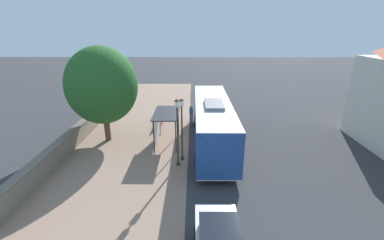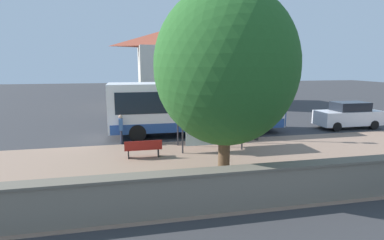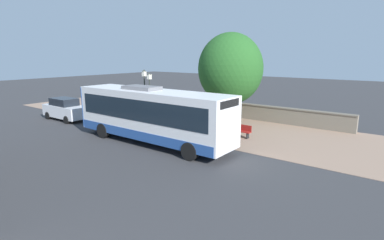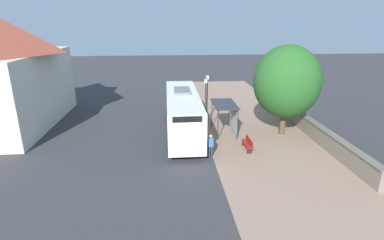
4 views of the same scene
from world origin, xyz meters
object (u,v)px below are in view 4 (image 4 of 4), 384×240
object	(u,v)px
shade_tree	(287,82)
parked_car_behind_bus	(182,93)
bus_shelter	(226,108)
street_lamp_near	(206,97)
street_lamp_far	(207,94)
bench	(248,144)
bus	(183,112)
pedestrian	(211,144)

from	to	relation	value
shade_tree	parked_car_behind_bus	xyz separation A→B (m)	(7.68, -11.72, -3.46)
parked_car_behind_bus	bus_shelter	bearing A→B (deg)	105.70
street_lamp_near	street_lamp_far	xyz separation A→B (m)	(-0.24, -0.76, 0.10)
bench	parked_car_behind_bus	distance (m)	15.14
street_lamp_far	parked_car_behind_bus	xyz separation A→B (m)	(1.93, -7.80, -1.72)
street_lamp_far	street_lamp_near	bearing A→B (deg)	72.60
bus	shade_tree	bearing A→B (deg)	173.90
bench	street_lamp_near	bearing A→B (deg)	-68.86
bus_shelter	parked_car_behind_bus	world-z (taller)	bus_shelter
street_lamp_near	street_lamp_far	world-z (taller)	street_lamp_far
bus_shelter	pedestrian	distance (m)	5.19
shade_tree	bus_shelter	bearing A→B (deg)	-8.80
street_lamp_near	parked_car_behind_bus	distance (m)	8.88
pedestrian	shade_tree	world-z (taller)	shade_tree
bench	shade_tree	xyz separation A→B (m)	(-3.66, -2.87, 3.90)
bus_shelter	parked_car_behind_bus	xyz separation A→B (m)	(3.10, -11.01, -1.21)
street_lamp_near	shade_tree	xyz separation A→B (m)	(-5.99, 3.16, 1.84)
bench	street_lamp_far	world-z (taller)	street_lamp_far
bench	pedestrian	bearing A→B (deg)	20.92
bench	shade_tree	distance (m)	6.07
shade_tree	parked_car_behind_bus	world-z (taller)	shade_tree
shade_tree	street_lamp_near	bearing A→B (deg)	-27.77
pedestrian	street_lamp_far	size ratio (longest dim) A/B	0.38
street_lamp_far	pedestrian	bearing A→B (deg)	84.36
bus	pedestrian	xyz separation A→B (m)	(-1.62, 4.84, -0.85)
pedestrian	bench	world-z (taller)	pedestrian
street_lamp_far	shade_tree	world-z (taller)	shade_tree
street_lamp_far	bus_shelter	bearing A→B (deg)	109.98
bus	street_lamp_far	bearing A→B (deg)	-128.23
bus_shelter	street_lamp_near	size ratio (longest dim) A/B	0.82
bus_shelter	parked_car_behind_bus	size ratio (longest dim) A/B	0.77
pedestrian	street_lamp_far	world-z (taller)	street_lamp_far
street_lamp_far	parked_car_behind_bus	distance (m)	8.22
bus	parked_car_behind_bus	xyz separation A→B (m)	(-0.47, -10.85, -0.93)
bus_shelter	bench	world-z (taller)	bus_shelter
pedestrian	bench	bearing A→B (deg)	-159.08
bus_shelter	shade_tree	distance (m)	5.16
bus_shelter	shade_tree	size ratio (longest dim) A/B	0.48
bus_shelter	street_lamp_near	distance (m)	2.85
bus	shade_tree	xyz separation A→B (m)	(-8.15, 0.87, 2.53)
parked_car_behind_bus	shade_tree	bearing A→B (deg)	123.25
street_lamp_near	shade_tree	world-z (taller)	shade_tree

